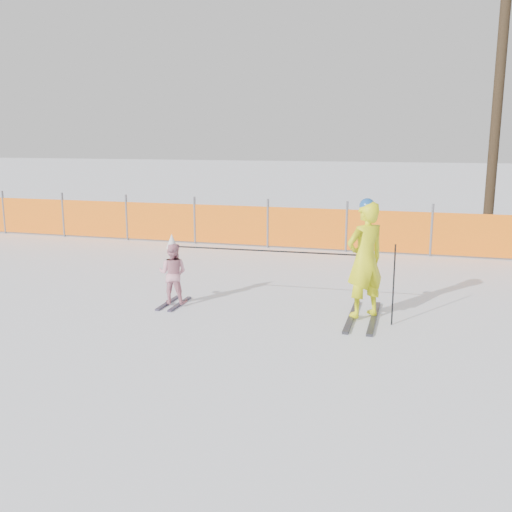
# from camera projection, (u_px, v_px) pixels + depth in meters

# --- Properties ---
(ground) EXTENTS (120.00, 120.00, 0.00)m
(ground) POSITION_uv_depth(u_px,v_px,m) (247.00, 329.00, 8.42)
(ground) COLOR white
(ground) RESTS_ON ground
(adult) EXTENTS (0.77, 1.68, 1.88)m
(adult) POSITION_uv_depth(u_px,v_px,m) (365.00, 260.00, 8.72)
(adult) COLOR black
(adult) RESTS_ON ground
(child) EXTENTS (0.53, 0.86, 1.21)m
(child) POSITION_uv_depth(u_px,v_px,m) (173.00, 273.00, 9.54)
(child) COLOR black
(child) RESTS_ON ground
(ski_poles) EXTENTS (3.49, 0.22, 1.24)m
(ski_poles) POSITION_uv_depth(u_px,v_px,m) (301.00, 260.00, 8.90)
(ski_poles) COLOR black
(ski_poles) RESTS_ON ground
(safety_fence) EXTENTS (16.33, 0.06, 1.25)m
(safety_fence) POSITION_uv_depth(u_px,v_px,m) (200.00, 223.00, 15.03)
(safety_fence) COLOR #595960
(safety_fence) RESTS_ON ground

